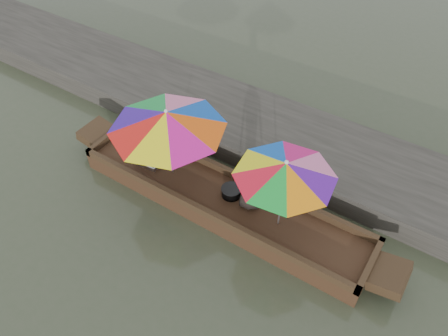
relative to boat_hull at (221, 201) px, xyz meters
The scene contains 11 objects.
water 0.17m from the boat_hull, ahead, with size 80.00×80.00×0.00m, color #3C452E.
dock 2.20m from the boat_hull, 90.00° to the left, with size 22.00×2.20×0.50m, color #2D2B26.
boat_hull is the anchor object (origin of this frame).
cooking_pot 1.87m from the boat_hull, 169.26° to the left, with size 0.33×0.33×0.18m, color black.
tray_crayfish 1.73m from the boat_hull, behind, with size 0.48×0.33×0.09m, color silver.
tray_scallop 2.09m from the boat_hull, behind, with size 0.48×0.33×0.06m, color silver.
charcoal_grill 0.32m from the boat_hull, 35.29° to the left, with size 0.36×0.36×0.17m, color black.
supply_bag 0.63m from the boat_hull, 38.81° to the left, with size 0.28×0.22×0.26m, color silver.
vendor 0.92m from the boat_hull, ahead, with size 0.52×0.34×1.07m, color black.
umbrella_bow 1.50m from the boat_hull, behind, with size 2.20×2.20×1.55m, color #FF590C, non-canonical shape.
umbrella_stern 1.55m from the boat_hull, ahead, with size 1.71×1.71×1.55m, color #5D14A5, non-canonical shape.
Camera 1 is at (3.06, -4.60, 6.55)m, focal length 35.00 mm.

